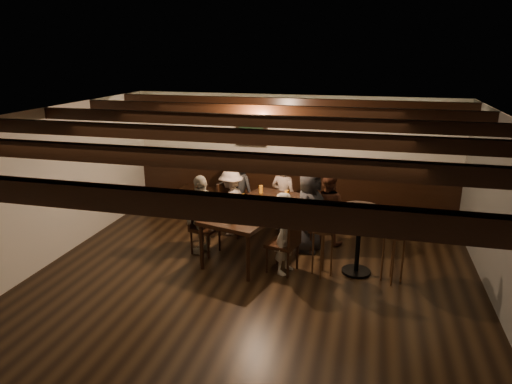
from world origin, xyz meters
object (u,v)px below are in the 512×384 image
(bar_stool_left, at_px, (322,251))
(bar_stool_right, at_px, (393,257))
(chair_left_near, at_px, (233,219))
(person_right_near, at_px, (309,210))
(person_bench_centre, at_px, (283,197))
(person_right_far, at_px, (286,233))
(person_left_near, at_px, (231,202))
(high_top_table, at_px, (359,230))
(chair_left_far, at_px, (205,237))
(chair_right_near, at_px, (306,235))
(chair_right_far, at_px, (284,254))
(dining_table, at_px, (256,210))
(person_bench_left, at_px, (237,190))
(person_left_far, at_px, (202,214))
(person_bench_right, at_px, (327,208))

(bar_stool_left, xyz_separation_m, bar_stool_right, (1.00, 0.05, 0.00))
(chair_left_near, relative_size, person_right_near, 0.68)
(person_bench_centre, relative_size, person_right_far, 1.05)
(person_left_near, distance_m, bar_stool_right, 3.02)
(person_bench_centre, relative_size, bar_stool_right, 1.23)
(bar_stool_left, bearing_deg, high_top_table, 17.44)
(chair_left_near, xyz_separation_m, person_bench_centre, (0.85, 0.40, 0.36))
(chair_left_near, xyz_separation_m, high_top_table, (2.25, -1.01, 0.39))
(chair_left_near, height_order, person_left_near, person_left_near)
(bar_stool_left, bearing_deg, chair_left_far, 165.12)
(chair_right_near, relative_size, person_right_near, 0.61)
(chair_right_far, distance_m, person_bench_centre, 1.70)
(dining_table, bearing_deg, person_left_near, 149.04)
(person_bench_centre, distance_m, bar_stool_right, 2.48)
(person_bench_centre, distance_m, person_left_near, 0.96)
(chair_left_near, xyz_separation_m, person_bench_left, (-0.06, 0.48, 0.40))
(person_bench_left, relative_size, person_left_far, 1.05)
(chair_left_near, relative_size, chair_right_near, 1.12)
(bar_stool_left, bearing_deg, person_right_far, 176.98)
(high_top_table, bearing_deg, person_bench_centre, 134.78)
(person_left_near, relative_size, person_right_near, 0.85)
(person_bench_right, distance_m, person_right_near, 0.48)
(person_right_near, bearing_deg, person_right_far, 180.00)
(chair_right_far, xyz_separation_m, person_left_far, (-1.42, 0.36, 0.38))
(person_right_far, relative_size, bar_stool_left, 1.18)
(chair_left_near, bearing_deg, chair_right_near, 90.00)
(chair_left_far, bearing_deg, chair_right_far, 90.00)
(person_right_near, height_order, high_top_table, person_right_near)
(person_right_near, xyz_separation_m, high_top_table, (0.83, -0.65, -0.02))
(chair_left_far, relative_size, person_right_far, 0.71)
(chair_right_far, distance_m, person_right_far, 0.34)
(chair_left_near, xyz_separation_m, person_right_far, (1.20, -1.24, 0.33))
(chair_right_near, xyz_separation_m, person_bench_left, (-1.46, 0.84, 0.43))
(person_left_near, height_order, bar_stool_left, person_left_near)
(person_left_near, height_order, bar_stool_right, person_left_near)
(chair_left_near, xyz_separation_m, bar_stool_left, (1.75, -1.22, 0.10))
(chair_right_near, distance_m, person_right_near, 0.44)
(chair_left_near, relative_size, chair_right_far, 1.04)
(chair_right_near, distance_m, person_bench_left, 1.73)
(chair_left_far, distance_m, chair_right_near, 1.70)
(person_left_near, relative_size, high_top_table, 1.15)
(bar_stool_left, bearing_deg, person_bench_left, 131.92)
(person_left_near, bearing_deg, chair_left_far, 1.98)
(person_left_near, bearing_deg, person_bench_centre, 128.66)
(dining_table, bearing_deg, person_left_far, -149.04)
(person_right_near, bearing_deg, bar_stool_right, -106.91)
(chair_right_near, xyz_separation_m, person_right_far, (-0.19, -0.88, 0.36))
(person_bench_right, distance_m, high_top_table, 1.19)
(person_left_far, xyz_separation_m, person_right_near, (1.68, 0.50, 0.05))
(person_left_near, height_order, person_right_near, person_right_near)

